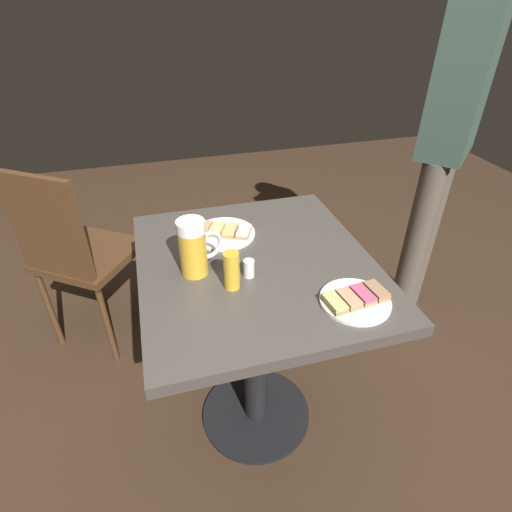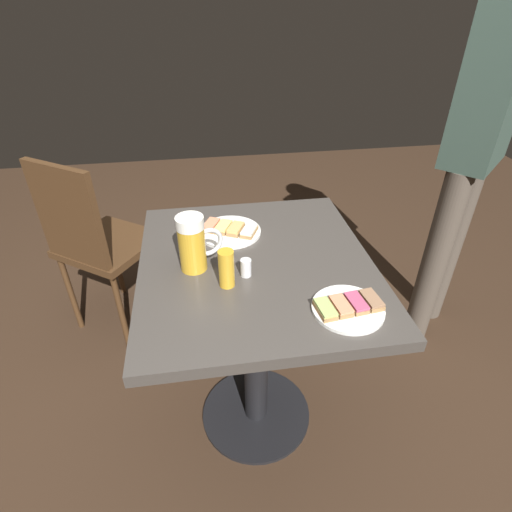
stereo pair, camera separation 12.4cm
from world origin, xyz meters
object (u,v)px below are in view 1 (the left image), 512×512
(plate_near, at_px, (224,232))
(beer_mug, at_px, (194,247))
(salt_shaker, at_px, (249,268))
(patron_standing, at_px, (448,136))
(beer_glass_small, at_px, (232,271))
(plate_far, at_px, (355,299))
(cafe_chair, at_px, (75,251))

(plate_near, xyz_separation_m, beer_mug, (-0.19, 0.12, 0.08))
(plate_near, distance_m, beer_mug, 0.24)
(salt_shaker, xyz_separation_m, patron_standing, (0.47, -0.98, 0.16))
(beer_mug, height_order, beer_glass_small, beer_mug)
(plate_far, height_order, cafe_chair, cafe_chair)
(cafe_chair, height_order, patron_standing, patron_standing)
(plate_near, bearing_deg, beer_mug, 146.99)
(beer_glass_small, relative_size, cafe_chair, 0.12)
(plate_far, xyz_separation_m, cafe_chair, (0.89, 0.84, -0.26))
(plate_far, distance_m, beer_glass_small, 0.34)
(plate_near, xyz_separation_m, salt_shaker, (-0.25, -0.02, 0.02))
(plate_near, relative_size, plate_far, 1.12)
(salt_shaker, bearing_deg, cafe_chair, 40.48)
(beer_mug, bearing_deg, salt_shaker, -113.06)
(beer_mug, bearing_deg, beer_glass_small, -139.04)
(plate_far, distance_m, beer_mug, 0.47)
(salt_shaker, bearing_deg, plate_far, -128.35)
(beer_mug, xyz_separation_m, patron_standing, (0.41, -1.13, 0.10))
(salt_shaker, bearing_deg, patron_standing, -64.46)
(plate_far, bearing_deg, patron_standing, -48.07)
(salt_shaker, distance_m, cafe_chair, 0.96)
(patron_standing, bearing_deg, beer_glass_small, -15.87)
(salt_shaker, bearing_deg, beer_mug, 66.94)
(beer_mug, xyz_separation_m, cafe_chair, (0.64, 0.45, -0.34))
(beer_mug, relative_size, cafe_chair, 0.19)
(plate_far, bearing_deg, salt_shaker, 51.65)
(beer_mug, relative_size, patron_standing, 0.11)
(patron_standing, bearing_deg, plate_near, -29.42)
(beer_glass_small, xyz_separation_m, cafe_chair, (0.74, 0.54, -0.31))
(plate_near, relative_size, patron_standing, 0.13)
(patron_standing, bearing_deg, cafe_chair, -50.10)
(beer_glass_small, bearing_deg, beer_mug, 40.96)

